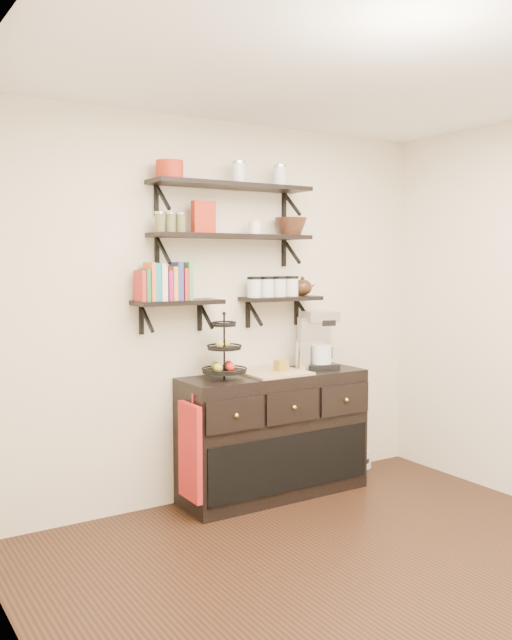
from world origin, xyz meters
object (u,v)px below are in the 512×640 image
object	(u,v)px
coffee_maker	(318,341)
radio	(355,461)
sideboard	(274,434)
fruit_stand	(224,357)

from	to	relation	value
coffee_maker	radio	bearing A→B (deg)	25.30
radio	coffee_maker	bearing A→B (deg)	170.80
sideboard	fruit_stand	xyz separation A→B (m)	(-0.41, 0.00, 0.60)
radio	fruit_stand	bearing A→B (deg)	165.19
coffee_maker	radio	xyz separation A→B (m)	(0.47, 0.09, -1.02)
sideboard	coffee_maker	distance (m)	0.78
coffee_maker	fruit_stand	bearing A→B (deg)	-163.51
fruit_stand	coffee_maker	xyz separation A→B (m)	(0.82, 0.03, 0.05)
coffee_maker	radio	distance (m)	1.13
radio	sideboard	bearing A→B (deg)	167.71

